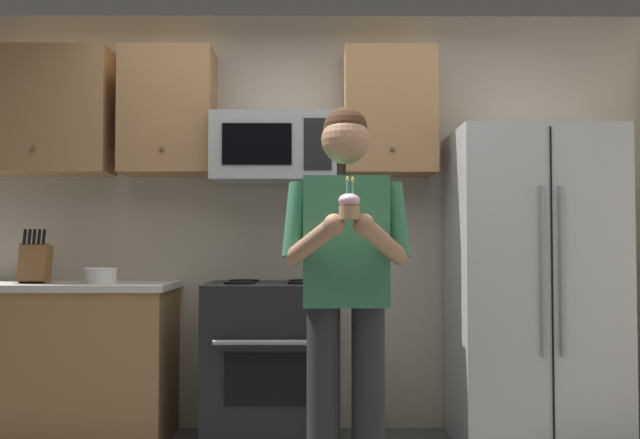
{
  "coord_description": "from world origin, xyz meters",
  "views": [
    {
      "loc": [
        0.09,
        -2.96,
        1.12
      ],
      "look_at": [
        0.12,
        0.37,
        1.25
      ],
      "focal_mm": 41.58,
      "sensor_mm": 36.0,
      "label": 1
    }
  ],
  "objects_px": {
    "refrigerator": "(532,286)",
    "person": "(346,276)",
    "bowl_large_white": "(101,275)",
    "cupcake": "(349,206)",
    "knife_block": "(35,263)",
    "microwave": "(274,149)",
    "oven_range": "(273,362)"
  },
  "relations": [
    {
      "from": "refrigerator",
      "to": "person",
      "type": "xyz_separation_m",
      "value": [
        -1.12,
        -0.96,
        0.1
      ]
    },
    {
      "from": "oven_range",
      "to": "bowl_large_white",
      "type": "relative_size",
      "value": 4.92
    },
    {
      "from": "refrigerator",
      "to": "knife_block",
      "type": "height_order",
      "value": "refrigerator"
    },
    {
      "from": "microwave",
      "to": "cupcake",
      "type": "bearing_deg",
      "value": -75.28
    },
    {
      "from": "bowl_large_white",
      "to": "cupcake",
      "type": "height_order",
      "value": "cupcake"
    },
    {
      "from": "oven_range",
      "to": "person",
      "type": "xyz_separation_m",
      "value": [
        0.38,
        -1.0,
        0.53
      ]
    },
    {
      "from": "oven_range",
      "to": "microwave",
      "type": "distance_m",
      "value": 1.26
    },
    {
      "from": "person",
      "to": "cupcake",
      "type": "relative_size",
      "value": 10.13
    },
    {
      "from": "cupcake",
      "to": "knife_block",
      "type": "bearing_deg",
      "value": 143.4
    },
    {
      "from": "person",
      "to": "cupcake",
      "type": "xyz_separation_m",
      "value": [
        0.0,
        -0.33,
        0.3
      ]
    },
    {
      "from": "bowl_large_white",
      "to": "cupcake",
      "type": "xyz_separation_m",
      "value": [
        1.38,
        -1.31,
        0.33
      ]
    },
    {
      "from": "microwave",
      "to": "knife_block",
      "type": "height_order",
      "value": "microwave"
    },
    {
      "from": "bowl_large_white",
      "to": "oven_range",
      "type": "bearing_deg",
      "value": 1.21
    },
    {
      "from": "refrigerator",
      "to": "bowl_large_white",
      "type": "xyz_separation_m",
      "value": [
        -2.5,
        0.02,
        0.07
      ]
    },
    {
      "from": "microwave",
      "to": "refrigerator",
      "type": "relative_size",
      "value": 0.41
    },
    {
      "from": "bowl_large_white",
      "to": "cupcake",
      "type": "relative_size",
      "value": 1.09
    },
    {
      "from": "person",
      "to": "refrigerator",
      "type": "bearing_deg",
      "value": 40.67
    },
    {
      "from": "knife_block",
      "to": "person",
      "type": "height_order",
      "value": "person"
    },
    {
      "from": "refrigerator",
      "to": "knife_block",
      "type": "relative_size",
      "value": 5.63
    },
    {
      "from": "knife_block",
      "to": "cupcake",
      "type": "height_order",
      "value": "cupcake"
    },
    {
      "from": "refrigerator",
      "to": "cupcake",
      "type": "relative_size",
      "value": 10.35
    },
    {
      "from": "bowl_large_white",
      "to": "cupcake",
      "type": "bearing_deg",
      "value": -43.56
    },
    {
      "from": "knife_block",
      "to": "bowl_large_white",
      "type": "bearing_deg",
      "value": 1.31
    },
    {
      "from": "oven_range",
      "to": "person",
      "type": "bearing_deg",
      "value": -69.17
    },
    {
      "from": "microwave",
      "to": "person",
      "type": "relative_size",
      "value": 0.42
    },
    {
      "from": "refrigerator",
      "to": "person",
      "type": "relative_size",
      "value": 1.02
    },
    {
      "from": "knife_block",
      "to": "cupcake",
      "type": "relative_size",
      "value": 1.84
    },
    {
      "from": "microwave",
      "to": "refrigerator",
      "type": "xyz_separation_m",
      "value": [
        1.5,
        -0.16,
        -0.82
      ]
    },
    {
      "from": "refrigerator",
      "to": "knife_block",
      "type": "distance_m",
      "value": 2.87
    },
    {
      "from": "microwave",
      "to": "bowl_large_white",
      "type": "distance_m",
      "value": 1.26
    },
    {
      "from": "knife_block",
      "to": "bowl_large_white",
      "type": "xyz_separation_m",
      "value": [
        0.37,
        0.01,
        -0.07
      ]
    },
    {
      "from": "person",
      "to": "cupcake",
      "type": "bearing_deg",
      "value": -90.0
    }
  ]
}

